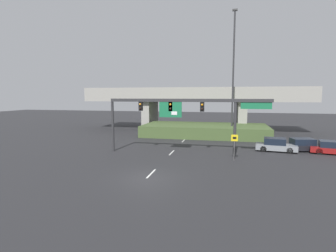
{
  "coord_description": "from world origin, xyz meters",
  "views": [
    {
      "loc": [
        5.65,
        -18.0,
        6.02
      ],
      "look_at": [
        0.0,
        6.98,
        3.06
      ],
      "focal_mm": 28.0,
      "sensor_mm": 36.0,
      "label": 1
    }
  ],
  "objects_px": {
    "signal_gantry": "(182,109)",
    "parked_sedan_far_right": "(333,148)",
    "highway_light_pole_near": "(233,72)",
    "parked_sedan_near_right": "(276,145)",
    "parked_sedan_mid_right": "(303,145)",
    "speed_limit_sign": "(234,143)"
  },
  "relations": [
    {
      "from": "parked_sedan_mid_right",
      "to": "parked_sedan_far_right",
      "type": "bearing_deg",
      "value": -30.18
    },
    {
      "from": "parked_sedan_mid_right",
      "to": "parked_sedan_far_right",
      "type": "relative_size",
      "value": 1.0
    },
    {
      "from": "speed_limit_sign",
      "to": "parked_sedan_mid_right",
      "type": "relative_size",
      "value": 0.54
    },
    {
      "from": "signal_gantry",
      "to": "highway_light_pole_near",
      "type": "xyz_separation_m",
      "value": [
        5.19,
        12.67,
        4.68
      ]
    },
    {
      "from": "signal_gantry",
      "to": "parked_sedan_far_right",
      "type": "relative_size",
      "value": 3.54
    },
    {
      "from": "speed_limit_sign",
      "to": "highway_light_pole_near",
      "type": "xyz_separation_m",
      "value": [
        -0.02,
        14.22,
        7.72
      ]
    },
    {
      "from": "signal_gantry",
      "to": "highway_light_pole_near",
      "type": "bearing_deg",
      "value": 67.72
    },
    {
      "from": "signal_gantry",
      "to": "parked_sedan_far_right",
      "type": "xyz_separation_m",
      "value": [
        15.31,
        3.72,
        -4.05
      ]
    },
    {
      "from": "parked_sedan_near_right",
      "to": "parked_sedan_mid_right",
      "type": "height_order",
      "value": "parked_sedan_near_right"
    },
    {
      "from": "speed_limit_sign",
      "to": "highway_light_pole_near",
      "type": "bearing_deg",
      "value": 90.09
    },
    {
      "from": "parked_sedan_far_right",
      "to": "speed_limit_sign",
      "type": "bearing_deg",
      "value": -141.7
    },
    {
      "from": "signal_gantry",
      "to": "highway_light_pole_near",
      "type": "relative_size",
      "value": 0.92
    },
    {
      "from": "signal_gantry",
      "to": "highway_light_pole_near",
      "type": "distance_m",
      "value": 14.47
    },
    {
      "from": "signal_gantry",
      "to": "speed_limit_sign",
      "type": "bearing_deg",
      "value": -16.57
    },
    {
      "from": "parked_sedan_mid_right",
      "to": "parked_sedan_far_right",
      "type": "xyz_separation_m",
      "value": [
        2.58,
        -0.89,
        -0.01
      ]
    },
    {
      "from": "speed_limit_sign",
      "to": "parked_sedan_far_right",
      "type": "bearing_deg",
      "value": 27.56
    },
    {
      "from": "signal_gantry",
      "to": "parked_sedan_near_right",
      "type": "xyz_separation_m",
      "value": [
        9.75,
        3.87,
        -4.01
      ]
    },
    {
      "from": "parked_sedan_near_right",
      "to": "parked_sedan_mid_right",
      "type": "xyz_separation_m",
      "value": [
        2.99,
        0.73,
        -0.02
      ]
    },
    {
      "from": "highway_light_pole_near",
      "to": "parked_sedan_far_right",
      "type": "distance_m",
      "value": 16.09
    },
    {
      "from": "signal_gantry",
      "to": "parked_sedan_near_right",
      "type": "height_order",
      "value": "signal_gantry"
    },
    {
      "from": "speed_limit_sign",
      "to": "parked_sedan_near_right",
      "type": "xyz_separation_m",
      "value": [
        4.53,
        5.43,
        -0.97
      ]
    },
    {
      "from": "parked_sedan_near_right",
      "to": "speed_limit_sign",
      "type": "bearing_deg",
      "value": -122.66
    }
  ]
}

